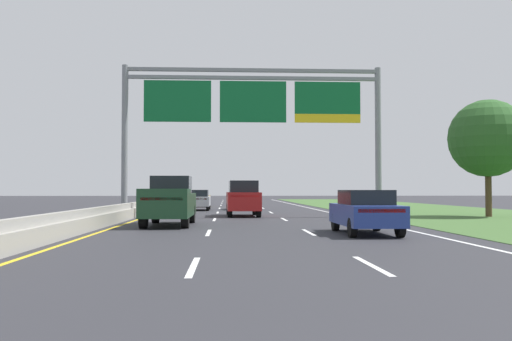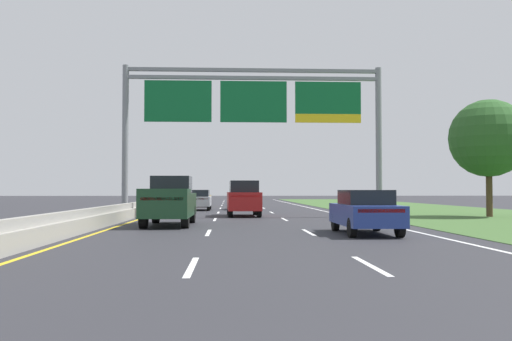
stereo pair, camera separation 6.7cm
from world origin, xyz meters
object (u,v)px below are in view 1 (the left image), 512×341
object	(u,v)px
overhead_sign_gantry	(253,109)
car_blue_right_lane_sedan	(365,211)
car_red_centre_lane_suv	(243,198)
car_silver_left_lane_sedan	(198,200)
roadside_tree_mid	(488,138)
pickup_truck_darkgreen	(170,201)
car_navy_centre_lane_sedan	(244,199)
car_gold_left_lane_sedan	(200,198)

from	to	relation	value
overhead_sign_gantry	car_blue_right_lane_sedan	distance (m)	13.80
car_red_centre_lane_suv	car_silver_left_lane_sedan	size ratio (longest dim) A/B	1.08
roadside_tree_mid	pickup_truck_darkgreen	bearing A→B (deg)	-159.20
car_silver_left_lane_sedan	car_blue_right_lane_sedan	bearing A→B (deg)	-162.93
pickup_truck_darkgreen	car_blue_right_lane_sedan	world-z (taller)	pickup_truck_darkgreen
pickup_truck_darkgreen	roadside_tree_mid	world-z (taller)	roadside_tree_mid
pickup_truck_darkgreen	car_red_centre_lane_suv	xyz separation A→B (m)	(3.49, 8.48, 0.02)
car_navy_centre_lane_sedan	car_silver_left_lane_sedan	distance (m)	3.81
pickup_truck_darkgreen	car_gold_left_lane_sedan	bearing A→B (deg)	0.42
overhead_sign_gantry	roadside_tree_mid	world-z (taller)	overhead_sign_gantry
car_red_centre_lane_suv	car_silver_left_lane_sedan	xyz separation A→B (m)	(-3.21, 9.86, -0.28)
car_navy_centre_lane_sedan	car_gold_left_lane_sedan	bearing A→B (deg)	26.61
car_silver_left_lane_sedan	roadside_tree_mid	world-z (taller)	roadside_tree_mid
overhead_sign_gantry	car_blue_right_lane_sedan	xyz separation A→B (m)	(3.48, -12.21, -5.43)
car_blue_right_lane_sedan	car_silver_left_lane_sedan	distance (m)	24.51
car_gold_left_lane_sedan	car_red_centre_lane_suv	world-z (taller)	car_red_centre_lane_suv
overhead_sign_gantry	car_gold_left_lane_sedan	xyz separation A→B (m)	(-4.06, 20.25, -5.43)
roadside_tree_mid	car_navy_centre_lane_sedan	bearing A→B (deg)	137.01
overhead_sign_gantry	pickup_truck_darkgreen	world-z (taller)	overhead_sign_gantry
pickup_truck_darkgreen	car_red_centre_lane_suv	bearing A→B (deg)	-22.02
car_silver_left_lane_sedan	overhead_sign_gantry	bearing A→B (deg)	-161.59
car_blue_right_lane_sedan	roadside_tree_mid	distance (m)	16.06
overhead_sign_gantry	roadside_tree_mid	xyz separation A→B (m)	(13.69, -0.39, -1.68)
car_blue_right_lane_sedan	overhead_sign_gantry	bearing A→B (deg)	16.21
car_gold_left_lane_sedan	car_blue_right_lane_sedan	bearing A→B (deg)	-166.73
pickup_truck_darkgreen	car_silver_left_lane_sedan	distance (m)	18.34
pickup_truck_darkgreen	car_blue_right_lane_sedan	size ratio (longest dim) A/B	1.23
car_blue_right_lane_sedan	car_silver_left_lane_sedan	size ratio (longest dim) A/B	1.00
pickup_truck_darkgreen	car_gold_left_lane_sedan	distance (m)	27.37
pickup_truck_darkgreen	car_silver_left_lane_sedan	xyz separation A→B (m)	(0.28, 18.34, -0.26)
pickup_truck_darkgreen	roadside_tree_mid	bearing A→B (deg)	-68.86
overhead_sign_gantry	pickup_truck_darkgreen	xyz separation A→B (m)	(-4.03, -7.12, -5.17)
overhead_sign_gantry	car_silver_left_lane_sedan	distance (m)	13.02
car_silver_left_lane_sedan	roadside_tree_mid	xyz separation A→B (m)	(17.44, -11.61, 3.75)
car_navy_centre_lane_sedan	pickup_truck_darkgreen	bearing A→B (deg)	168.82
car_gold_left_lane_sedan	car_red_centre_lane_suv	xyz separation A→B (m)	(3.52, -18.89, 0.28)
overhead_sign_gantry	car_navy_centre_lane_sedan	distance (m)	13.66
car_blue_right_lane_sedan	car_silver_left_lane_sedan	xyz separation A→B (m)	(-7.23, 23.42, 0.00)
pickup_truck_darkgreen	car_blue_right_lane_sedan	bearing A→B (deg)	-123.78
car_gold_left_lane_sedan	car_silver_left_lane_sedan	size ratio (longest dim) A/B	1.00
car_gold_left_lane_sedan	car_red_centre_lane_suv	distance (m)	19.22
car_silver_left_lane_sedan	roadside_tree_mid	bearing A→B (deg)	-123.74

